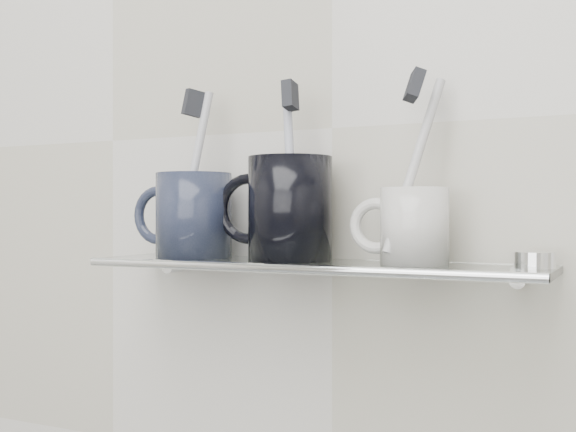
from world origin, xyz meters
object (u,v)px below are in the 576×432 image
Objects in this scene: mug_left at (194,215)px; mug_right at (414,226)px; shelf_glass at (310,265)px; mug_center at (290,209)px.

mug_right is at bearing -22.85° from mug_left.
mug_right reaches higher than shelf_glass.
shelf_glass is at bearing -24.73° from mug_left.
shelf_glass is 0.16m from mug_left.
mug_left is (-0.15, 0.00, 0.05)m from shelf_glass.
shelf_glass is at bearing -29.43° from mug_center.
mug_left is at bearing -175.50° from mug_right.
mug_center reaches higher than mug_right.
mug_center is 0.14m from mug_right.
shelf_glass is 0.12m from mug_right.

